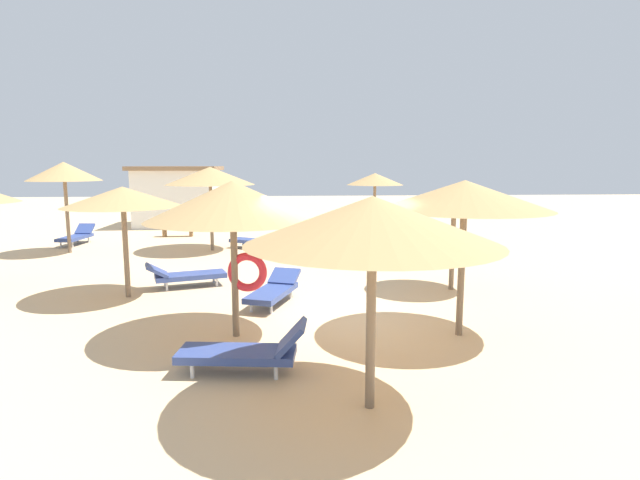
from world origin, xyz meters
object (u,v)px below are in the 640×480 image
(lounger_0, at_px, (77,236))
(lounger_1, at_px, (185,275))
(parasol_2, at_px, (375,179))
(parasol_7, at_px, (465,196))
(parasol_0, at_px, (64,172))
(parasol_8, at_px, (455,197))
(bench_0, at_px, (178,228))
(beach_cabana, at_px, (178,196))
(parasol_1, at_px, (123,197))
(lounger_5, at_px, (256,240))
(parasol_6, at_px, (233,202))
(lounger_3, at_px, (246,351))
(lounger_2, at_px, (385,225))
(parasol_5, at_px, (210,176))
(lounger_6, at_px, (274,290))

(lounger_0, xyz_separation_m, lounger_1, (5.45, -7.22, -0.01))
(parasol_2, relative_size, parasol_7, 0.91)
(parasol_0, bearing_deg, parasol_8, -27.64)
(bench_0, height_order, beach_cabana, beach_cabana)
(parasol_1, bearing_deg, parasol_7, -24.86)
(lounger_5, xyz_separation_m, bench_0, (-3.49, 3.44, 0.03))
(parasol_6, distance_m, parasol_7, 3.98)
(parasol_0, xyz_separation_m, lounger_5, (6.40, 0.34, -2.47))
(parasol_6, relative_size, parasol_8, 1.19)
(lounger_3, height_order, lounger_5, lounger_3)
(parasol_1, bearing_deg, lounger_0, 118.14)
(lounger_2, bearing_deg, lounger_1, -125.68)
(lounger_2, height_order, beach_cabana, beach_cabana)
(parasol_6, height_order, lounger_0, parasol_6)
(lounger_5, height_order, beach_cabana, beach_cabana)
(parasol_7, bearing_deg, parasol_5, 120.95)
(parasol_5, xyz_separation_m, parasol_6, (1.68, -9.18, -0.24))
(parasol_1, distance_m, lounger_3, 5.76)
(parasol_5, xyz_separation_m, lounger_3, (1.97, -10.80, -2.30))
(parasol_6, xyz_separation_m, bench_0, (-3.61, 12.78, -2.04))
(parasol_6, bearing_deg, lounger_2, 68.08)
(parasol_7, distance_m, bench_0, 15.21)
(lounger_6, bearing_deg, parasol_6, -107.22)
(parasol_7, xyz_separation_m, lounger_6, (-3.33, 2.29, -2.18))
(parasol_0, distance_m, parasol_6, 11.13)
(bench_0, bearing_deg, parasol_5, -61.71)
(parasol_2, bearing_deg, beach_cabana, 148.54)
(parasol_1, bearing_deg, parasol_8, 1.07)
(parasol_2, height_order, parasol_8, parasol_2)
(parasol_2, xyz_separation_m, beach_cabana, (-8.89, 5.44, -0.94))
(parasol_0, height_order, parasol_5, parasol_0)
(lounger_0, bearing_deg, lounger_6, -49.12)
(lounger_0, height_order, lounger_3, lounger_3)
(lounger_6, bearing_deg, bench_0, 111.63)
(parasol_8, distance_m, lounger_5, 8.32)
(parasol_1, relative_size, beach_cabana, 0.63)
(lounger_2, relative_size, lounger_6, 0.94)
(lounger_3, bearing_deg, lounger_0, 120.31)
(parasol_2, height_order, parasol_6, parasol_6)
(parasol_1, height_order, parasol_5, parasol_5)
(lounger_0, bearing_deg, parasol_6, -57.22)
(parasol_5, relative_size, lounger_0, 1.59)
(lounger_2, bearing_deg, beach_cabana, 161.21)
(lounger_6, bearing_deg, parasol_0, 135.87)
(parasol_0, bearing_deg, lounger_2, 20.50)
(parasol_5, height_order, bench_0, parasol_5)
(lounger_3, relative_size, beach_cabana, 0.46)
(parasol_5, bearing_deg, lounger_0, 161.96)
(lounger_6, bearing_deg, lounger_3, -95.30)
(parasol_1, xyz_separation_m, bench_0, (-0.89, 9.91, -1.95))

